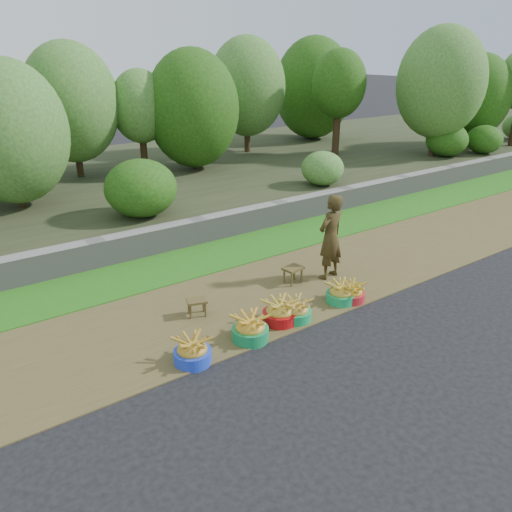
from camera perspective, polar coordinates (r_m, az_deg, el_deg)
ground_plane at (r=7.93m, az=8.09°, el=-7.27°), size 120.00×120.00×0.00m
dirt_shoulder at (r=8.76m, az=2.53°, el=-3.94°), size 80.00×2.50×0.02m
grass_verge at (r=10.26m, az=-4.30°, el=0.21°), size 80.00×1.50×0.04m
retaining_wall at (r=10.86m, az=-6.67°, el=2.85°), size 80.00×0.35×0.55m
earth_bank at (r=15.18m, az=-15.77°, el=7.79°), size 80.00×10.00×0.50m
vegetation at (r=13.62m, az=-16.38°, el=16.43°), size 33.56×8.35×4.89m
basin_a at (r=6.86m, az=-7.29°, el=-10.76°), size 0.51×0.51×0.38m
basin_b at (r=7.28m, az=-0.68°, el=-8.31°), size 0.54×0.54×0.41m
basin_c at (r=7.71m, az=2.72°, el=-6.47°), size 0.53×0.53×0.40m
basin_d at (r=7.80m, az=4.57°, el=-6.26°), size 0.49×0.49×0.37m
basin_e at (r=8.42m, az=9.68°, el=-4.23°), size 0.50×0.50×0.37m
basin_f at (r=8.49m, az=10.82°, el=-4.17°), size 0.46×0.46×0.34m
stool_left at (r=7.91m, az=-6.78°, el=-5.33°), size 0.37×0.32×0.27m
stool_right at (r=8.93m, az=4.25°, el=-1.65°), size 0.37×0.30×0.30m
vendor_woman at (r=9.03m, az=8.52°, el=2.15°), size 0.62×0.46×1.57m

